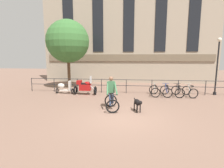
% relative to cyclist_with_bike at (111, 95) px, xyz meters
% --- Properties ---
extents(ground_plane, '(60.00, 60.00, 0.00)m').
position_rel_cyclist_with_bike_xyz_m(ground_plane, '(0.63, -1.10, -0.76)').
color(ground_plane, '#7A5B4C').
extents(canal_railing, '(15.05, 0.05, 1.05)m').
position_rel_cyclist_with_bike_xyz_m(canal_railing, '(0.63, 4.10, -0.05)').
color(canal_railing, '#232326').
rests_on(canal_railing, ground_plane).
extents(building_facade, '(18.00, 0.72, 11.90)m').
position_rel_cyclist_with_bike_xyz_m(building_facade, '(0.63, 9.89, 5.16)').
color(building_facade, gray).
rests_on(building_facade, ground_plane).
extents(cyclist_with_bike, '(0.90, 1.28, 1.70)m').
position_rel_cyclist_with_bike_xyz_m(cyclist_with_bike, '(0.00, 0.00, 0.00)').
color(cyclist_with_bike, black).
rests_on(cyclist_with_bike, ground_plane).
extents(dog, '(0.44, 1.00, 0.65)m').
position_rel_cyclist_with_bike_xyz_m(dog, '(1.35, -0.33, -0.30)').
color(dog, black).
rests_on(dog, ground_plane).
extents(parked_motorcycle, '(1.61, 0.65, 1.35)m').
position_rel_cyclist_with_bike_xyz_m(parked_motorcycle, '(-2.30, 3.29, -0.20)').
color(parked_motorcycle, black).
rests_on(parked_motorcycle, ground_plane).
extents(parked_bicycle_near_lamp, '(0.67, 1.11, 0.86)m').
position_rel_cyclist_with_bike_xyz_m(parked_bicycle_near_lamp, '(2.63, 3.44, -0.41)').
color(parked_bicycle_near_lamp, black).
rests_on(parked_bicycle_near_lamp, ground_plane).
extents(parked_bicycle_mid_left, '(0.66, 1.11, 0.86)m').
position_rel_cyclist_with_bike_xyz_m(parked_bicycle_mid_left, '(3.42, 3.44, -0.41)').
color(parked_bicycle_mid_left, black).
rests_on(parked_bicycle_mid_left, ground_plane).
extents(parked_bicycle_mid_right, '(0.66, 1.11, 0.86)m').
position_rel_cyclist_with_bike_xyz_m(parked_bicycle_mid_right, '(4.20, 3.44, -0.41)').
color(parked_bicycle_mid_right, black).
rests_on(parked_bicycle_mid_right, ground_plane).
extents(parked_bicycle_far_end, '(0.80, 1.19, 0.86)m').
position_rel_cyclist_with_bike_xyz_m(parked_bicycle_far_end, '(4.99, 3.44, -0.41)').
color(parked_bicycle_far_end, black).
rests_on(parked_bicycle_far_end, ground_plane).
extents(parked_scooter, '(1.29, 0.44, 0.96)m').
position_rel_cyclist_with_bike_xyz_m(parked_scooter, '(-3.96, 3.48, -0.30)').
color(parked_scooter, black).
rests_on(parked_scooter, ground_plane).
extents(street_lamp, '(0.28, 0.28, 4.01)m').
position_rel_cyclist_with_bike_xyz_m(street_lamp, '(6.98, 4.27, 1.50)').
color(street_lamp, black).
rests_on(street_lamp, ground_plane).
extents(tree_canalside_left, '(3.59, 3.59, 5.79)m').
position_rel_cyclist_with_bike_xyz_m(tree_canalside_left, '(-4.39, 5.80, 3.22)').
color(tree_canalside_left, brown).
rests_on(tree_canalside_left, ground_plane).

